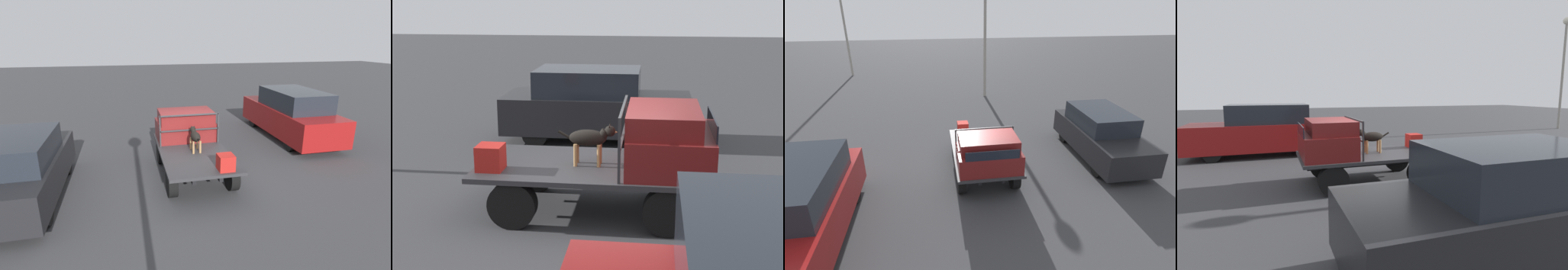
# 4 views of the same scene
# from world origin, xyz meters

# --- Properties ---
(ground_plane) EXTENTS (80.00, 80.00, 0.00)m
(ground_plane) POSITION_xyz_m (0.00, 0.00, 0.00)
(ground_plane) COLOR #38383A
(flatbed_truck) EXTENTS (3.75, 1.96, 0.80)m
(flatbed_truck) POSITION_xyz_m (0.00, 0.00, 0.58)
(flatbed_truck) COLOR black
(flatbed_truck) RESTS_ON ground
(truck_cab) EXTENTS (1.31, 1.84, 0.95)m
(truck_cab) POSITION_xyz_m (1.14, 0.00, 1.25)
(truck_cab) COLOR maroon
(truck_cab) RESTS_ON flatbed_truck
(truck_headboard) EXTENTS (0.04, 1.84, 0.97)m
(truck_headboard) POSITION_xyz_m (0.44, 0.00, 1.44)
(truck_headboard) COLOR #2D2D30
(truck_headboard) RESTS_ON flatbed_truck
(dog) EXTENTS (0.95, 0.26, 0.69)m
(dog) POSITION_xyz_m (-0.06, -0.05, 1.24)
(dog) COLOR #9E7547
(dog) RESTS_ON flatbed_truck
(cargo_crate) EXTENTS (0.40, 0.40, 0.40)m
(cargo_crate) POSITION_xyz_m (-1.57, -0.49, 1.00)
(cargo_crate) COLOR #AD1E19
(cargo_crate) RESTS_ON flatbed_truck
(parked_sedan) EXTENTS (4.44, 1.85, 1.75)m
(parked_sedan) POSITION_xyz_m (-0.50, 4.50, 0.87)
(parked_sedan) COLOR black
(parked_sedan) RESTS_ON ground
(parked_pickup_far) EXTENTS (5.33, 1.96, 1.99)m
(parked_pickup_far) POSITION_xyz_m (2.79, -4.75, 0.97)
(parked_pickup_far) COLOR black
(parked_pickup_far) RESTS_ON ground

